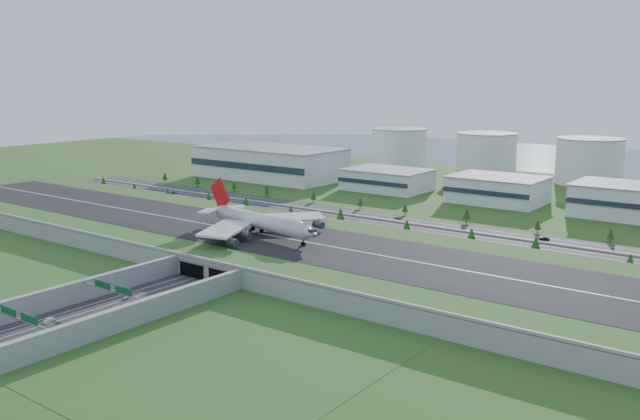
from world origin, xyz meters
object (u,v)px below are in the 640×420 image
Objects in this scene: fuel_tank_a at (399,148)px; car_2 at (172,298)px; car_0 at (126,297)px; car_5 at (544,239)px; car_7 at (398,217)px; car_1 at (48,320)px; car_4 at (174,193)px; boeing_747 at (261,221)px.

fuel_tank_a is 10.12× the size of car_2.
car_0 is 0.79× the size of car_2.
car_5 is (93.59, 185.77, 0.19)m from car_0.
car_7 is at bearing 76.89° from car_0.
car_0 is at bearing 75.38° from car_1.
car_4 is at bearing -77.90° from car_7.
car_7 reaches higher than car_1.
car_7 is at bearing -96.33° from car_2.
car_2 is at bearing 8.00° from car_7.
car_5 is 87.66m from car_7.
fuel_tank_a is at bearing 118.18° from boeing_747.
car_7 is (171.91, 20.78, -0.12)m from car_4.
boeing_747 is 115.64m from car_1.
car_1 is at bearing 3.49° from car_7.
car_1 is at bearing -77.46° from boeing_747.
car_7 is at bearing -113.65° from car_5.
car_4 reaches higher than car_2.
boeing_747 is 144.24m from car_5.
car_5 is (94.18, 217.09, 0.15)m from car_1.
car_4 is 260.01m from car_5.
fuel_tank_a reaches higher than car_7.
car_7 reaches higher than car_0.
car_1 is at bearing -102.38° from car_0.
car_4 is at bearing -107.29° from car_5.
car_5 is at bearing 54.91° from boeing_747.
car_5 is at bearing -45.30° from fuel_tank_a.
boeing_747 reaches higher than car_1.
car_7 reaches higher than car_2.
car_4 is 0.99× the size of car_7.
boeing_747 is 15.43× the size of car_7.
car_0 is 0.77× the size of car_4.
boeing_747 is 15.20× the size of car_5.
fuel_tank_a is at bearing -80.76° from car_2.
car_7 is (6.02, 189.87, 0.07)m from car_0.
car_5 reaches higher than car_1.
car_4 is at bearing -103.19° from fuel_tank_a.
boeing_747 is at bearing -65.43° from car_5.
car_1 is 0.86× the size of car_2.
fuel_tank_a reaches higher than car_2.
car_5 reaches higher than car_7.
car_1 is at bearing -44.42° from car_5.
car_5 is (78.75, 176.36, 0.16)m from car_2.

